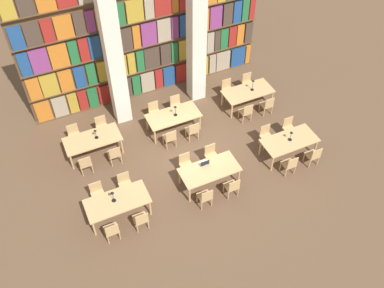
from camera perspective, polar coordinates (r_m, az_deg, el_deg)
ground_plane at (r=15.53m, az=-0.22°, el=-1.34°), size 40.00×40.00×0.00m
bookshelf_bank at (r=16.71m, az=-6.18°, el=14.29°), size 9.53×0.35×5.50m
pillar_left at (r=15.26m, az=-10.49°, el=11.81°), size 0.58×0.58×6.00m
pillar_center at (r=16.13m, az=0.60°, el=14.71°), size 0.58×0.58×6.00m
reading_table_0 at (r=13.57m, az=-9.93°, el=-7.66°), size 1.98×0.96×0.74m
chair_0 at (r=13.27m, az=-10.64°, el=-11.26°), size 0.42×0.40×0.86m
chair_1 at (r=14.17m, az=-12.50°, el=-6.41°), size 0.42×0.40×0.86m
chair_2 at (r=13.35m, az=-6.80°, el=-9.95°), size 0.42×0.40×0.86m
chair_3 at (r=14.24m, az=-8.92°, el=-5.22°), size 0.42×0.40×0.86m
desk_lamp_0 at (r=13.29m, az=-10.54°, el=-6.67°), size 0.14×0.14×0.45m
reading_table_1 at (r=14.16m, az=2.34°, el=-3.58°), size 1.98×0.96×0.74m
chair_4 at (r=13.75m, az=1.80°, el=-7.05°), size 0.42×0.40×0.86m
chair_5 at (r=14.61m, az=-0.84°, el=-2.65°), size 0.42×0.40×0.86m
chair_6 at (r=14.05m, az=5.38°, el=-5.68°), size 0.42×0.40×0.86m
chair_7 at (r=14.89m, az=2.57°, el=-1.46°), size 0.42×0.40×0.86m
laptop at (r=14.21m, az=1.61°, el=-2.56°), size 0.32×0.22×0.21m
reading_table_2 at (r=15.42m, az=12.86°, el=0.33°), size 1.98×0.96×0.74m
chair_8 at (r=14.97m, az=12.89°, el=-2.67°), size 0.42×0.40×0.86m
chair_9 at (r=15.76m, az=9.84°, el=1.14°), size 0.42×0.40×0.86m
chair_10 at (r=15.45m, az=15.89°, el=-1.47°), size 0.42×0.40×0.86m
chair_11 at (r=16.22m, az=12.78°, el=2.17°), size 0.42×0.40×0.86m
desk_lamp_1 at (r=15.18m, az=13.07°, el=1.27°), size 0.14×0.14×0.41m
reading_table_3 at (r=15.48m, az=-13.11°, el=0.49°), size 1.98×0.96×0.74m
chair_12 at (r=15.07m, az=-14.04°, el=-2.54°), size 0.42×0.40×0.86m
chair_13 at (r=16.14m, az=-15.43°, el=1.22°), size 0.42×0.40×0.86m
chair_14 at (r=15.15m, az=-10.28°, el=-1.32°), size 0.42×0.40×0.86m
chair_15 at (r=16.22m, az=-11.92°, el=2.34°), size 0.42×0.40×0.86m
desk_lamp_2 at (r=15.24m, az=-12.77°, el=1.53°), size 0.14×0.14×0.40m
reading_table_4 at (r=15.96m, az=-2.51°, el=3.66°), size 1.98×0.96×0.74m
chair_16 at (r=15.47m, az=-2.95°, el=0.86°), size 0.42×0.40×0.86m
chair_17 at (r=16.51m, az=-5.01°, el=4.32°), size 0.42×0.40×0.86m
chair_18 at (r=15.72m, az=0.10°, el=1.86°), size 0.42×0.40×0.86m
chair_19 at (r=16.74m, az=-2.12°, el=5.21°), size 0.42×0.40×0.86m
desk_lamp_3 at (r=15.70m, az=-2.24°, el=4.69°), size 0.14×0.14×0.46m
reading_table_5 at (r=17.13m, az=7.45°, el=6.82°), size 1.98×0.96×0.74m
chair_20 at (r=16.58m, az=7.24°, el=4.29°), size 0.42×0.40×0.86m
chair_21 at (r=17.56m, az=4.75°, el=7.37°), size 0.42×0.40×0.86m
chair_22 at (r=17.00m, az=10.00°, el=5.16°), size 0.42×0.40×0.86m
chair_23 at (r=17.95m, az=7.43°, el=8.13°), size 0.42×0.40×0.86m
desk_lamp_4 at (r=16.95m, az=8.13°, el=8.04°), size 0.14×0.14×0.50m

